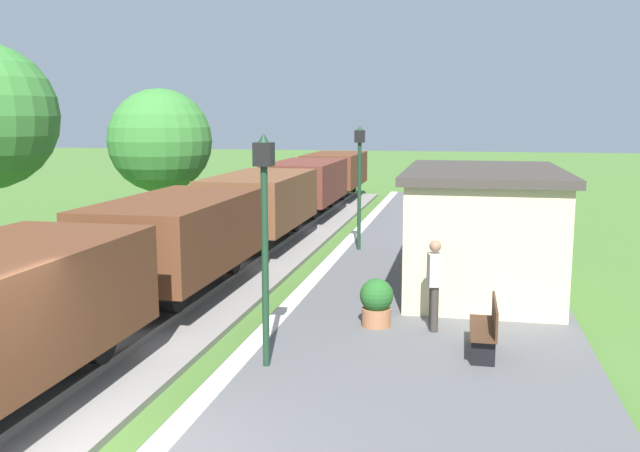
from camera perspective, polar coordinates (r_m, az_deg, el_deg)
The scene contains 8 objects.
freight_train at distance 22.28m, azimuth -4.91°, elevation 1.72°, with size 2.50×32.60×2.12m.
station_hut at distance 16.47m, azimuth 13.19°, elevation -0.15°, with size 3.50×5.80×2.78m.
bench_near_hut at distance 12.04m, azimuth 13.59°, elevation -8.06°, with size 0.42×1.50×0.91m.
person_waiting at distance 13.01m, azimuth 9.39°, elevation -4.53°, with size 0.31×0.42×1.71m.
potted_planter at distance 13.28m, azimuth 4.67°, elevation -6.22°, with size 0.64×0.64×0.92m.
lamp_post_near at distance 10.75m, azimuth -4.60°, elevation 1.50°, with size 0.28×0.28×3.70m.
lamp_post_far at distance 20.53m, azimuth 3.27°, elevation 5.07°, with size 0.28×0.28×3.70m.
tree_field_left at distance 25.54m, azimuth -13.02°, elevation 6.85°, with size 3.69×3.69×5.20m.
Camera 1 is at (3.92, -6.71, 4.20)m, focal length 38.88 mm.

